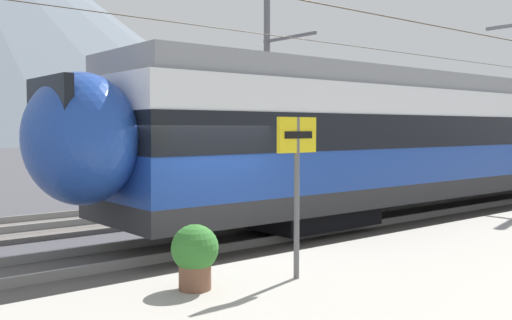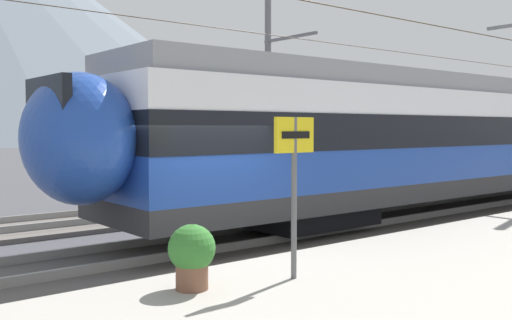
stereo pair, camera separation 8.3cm
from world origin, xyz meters
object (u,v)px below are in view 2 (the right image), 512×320
(train_near_platform, at_px, (470,136))
(train_far_track, at_px, (483,133))
(platform_sign, at_px, (294,161))
(potted_plant_platform_edge, at_px, (192,252))
(catenary_mast_far_side, at_px, (271,81))

(train_near_platform, relative_size, train_far_track, 1.01)
(platform_sign, relative_size, potted_plant_platform_edge, 2.64)
(platform_sign, bearing_deg, train_near_platform, 18.59)
(train_near_platform, distance_m, platform_sign, 11.03)
(train_near_platform, distance_m, catenary_mast_far_side, 7.39)
(catenary_mast_far_side, distance_m, platform_sign, 13.44)
(catenary_mast_far_side, xyz_separation_m, platform_sign, (-8.34, -10.32, -2.20))
(catenary_mast_far_side, xyz_separation_m, potted_plant_platform_edge, (-9.77, -9.88, -3.38))
(train_far_track, bearing_deg, catenary_mast_far_side, 168.56)
(train_near_platform, bearing_deg, potted_plant_platform_edge, -165.46)
(train_far_track, height_order, potted_plant_platform_edge, train_far_track)
(catenary_mast_far_side, height_order, potted_plant_platform_edge, catenary_mast_far_side)
(train_near_platform, distance_m, potted_plant_platform_edge, 12.36)
(train_near_platform, bearing_deg, platform_sign, -161.41)
(train_far_track, relative_size, potted_plant_platform_edge, 29.48)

